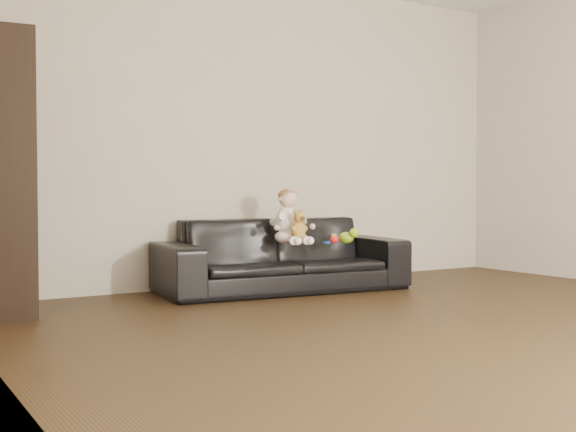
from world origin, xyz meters
TOP-DOWN VIEW (x-y plane):
  - floor at (0.00, 0.00)m, footprint 5.50×5.50m
  - wall_back at (0.00, 2.75)m, footprint 5.00×0.00m
  - wall_left at (-2.50, 0.00)m, footprint 0.00×5.50m
  - sofa at (-0.13, 2.25)m, footprint 2.01×0.94m
  - baby at (-0.13, 2.14)m, footprint 0.32×0.39m
  - teddy_bear at (-0.12, 2.01)m, footprint 0.14×0.14m
  - toy_green at (0.30, 1.99)m, footprint 0.11×0.13m
  - toy_rattle at (0.21, 2.02)m, footprint 0.08×0.08m
  - toy_blue_disc at (0.21, 2.09)m, footprint 0.11×0.11m

SIDE VIEW (x-z plane):
  - floor at x=0.00m, z-range 0.00..0.00m
  - sofa at x=-0.13m, z-range 0.00..0.57m
  - toy_blue_disc at x=0.21m, z-range 0.37..0.39m
  - toy_rattle at x=0.21m, z-range 0.37..0.44m
  - toy_green at x=0.30m, z-range 0.37..0.46m
  - teddy_bear at x=-0.12m, z-range 0.42..0.64m
  - baby at x=-0.13m, z-range 0.35..0.78m
  - wall_back at x=0.00m, z-range -1.20..3.80m
  - wall_left at x=-2.50m, z-range -1.45..4.05m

